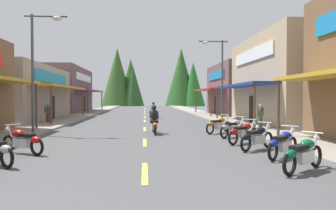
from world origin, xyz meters
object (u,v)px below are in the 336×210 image
Objects in this scene: rider_cruising_lead at (154,122)px; motorcycle_parked_right_6 at (219,125)px; streetlamp_right at (218,69)px; motorcycle_parked_right_4 at (243,132)px; motorcycle_parked_left_2 at (23,140)px; motorcycle_parked_right_1 at (303,154)px; rider_cruising_trailing at (153,112)px; motorcycle_parked_right_3 at (257,137)px; streetlamp_left at (39,57)px; pedestrian_strolling at (261,115)px; motorcycle_parked_right_5 at (233,128)px; pedestrian_browsing at (48,112)px; motorcycle_parked_right_2 at (283,143)px.

motorcycle_parked_right_6 is at bearing -93.33° from rider_cruising_lead.
streetlamp_right is 10.95m from motorcycle_parked_right_4.
motorcycle_parked_right_6 is 10.16m from motorcycle_parked_left_2.
rider_cruising_trailing reaches higher than motorcycle_parked_right_1.
rider_cruising_lead is (-5.04, -6.31, -3.47)m from streetlamp_right.
motorcycle_parked_right_1 is 9.00m from motorcycle_parked_right_6.
motorcycle_parked_right_4 is at bearing 52.73° from motorcycle_parked_right_3.
motorcycle_parked_right_6 is at bearing 54.35° from motorcycle_parked_right_1.
motorcycle_parked_right_4 is (0.02, 5.13, 0.00)m from motorcycle_parked_right_1.
motorcycle_parked_right_1 is 9.12m from motorcycle_parked_left_2.
streetlamp_left is 3.92× the size of pedestrian_strolling.
motorcycle_parked_right_5 is at bearing -117.70° from rider_cruising_lead.
pedestrian_strolling is at bearing -72.78° from streetlamp_right.
motorcycle_parked_left_2 is at bearing 20.47° from pedestrian_browsing.
motorcycle_parked_left_2 is (-8.82, 1.35, 0.00)m from motorcycle_parked_right_2.
pedestrian_strolling is at bearing 25.68° from motorcycle_parked_right_4.
motorcycle_parked_right_5 is at bearing 50.25° from motorcycle_parked_right_3.
rider_cruising_trailing is (6.37, 12.44, -3.49)m from streetlamp_left.
motorcycle_parked_right_1 is 1.91m from motorcycle_parked_right_2.
motorcycle_parked_right_1 is at bearing -127.51° from motorcycle_parked_right_3.
motorcycle_parked_right_4 is 15.99m from pedestrian_browsing.
pedestrian_browsing reaches higher than motorcycle_parked_right_2.
pedestrian_browsing is at bearing 120.67° from rider_cruising_trailing.
rider_cruising_trailing is (-3.42, 21.35, 0.17)m from motorcycle_parked_right_1.
rider_cruising_lead is 10.57m from pedestrian_browsing.
motorcycle_parked_right_2 is at bearing 127.97° from pedestrian_strolling.
motorcycle_parked_right_2 is 9.00m from pedestrian_strolling.
pedestrian_browsing is at bearing 32.77° from pedestrian_strolling.
rider_cruising_trailing reaches higher than motorcycle_parked_right_5.
pedestrian_browsing is (-3.02, 12.92, 0.41)m from motorcycle_parked_left_2.
motorcycle_parked_left_2 is at bearing 177.05° from motorcycle_parked_right_6.
rider_cruising_trailing is 9.64m from pedestrian_browsing.
rider_cruising_trailing is at bearing 129.85° from pedestrian_browsing.
streetlamp_left reaches higher than pedestrian_strolling.
streetlamp_right is (11.11, 6.45, -0.02)m from streetlamp_left.
pedestrian_browsing reaches higher than motorcycle_parked_right_3.
motorcycle_parked_right_3 is (9.81, -5.41, -3.66)m from streetlamp_left.
streetlamp_right is 2.96× the size of rider_cruising_trailing.
motorcycle_parked_right_4 is 16.59m from rider_cruising_trailing.
rider_cruising_trailing is (5.10, 18.11, 0.17)m from motorcycle_parked_left_2.
streetlamp_left is 3.62× the size of motorcycle_parked_right_6.
motorcycle_parked_right_4 is 2.09m from motorcycle_parked_right_5.
motorcycle_parked_right_2 is 7.12m from motorcycle_parked_right_6.
motorcycle_parked_right_3 and motorcycle_parked_left_2 have the same top height.
streetlamp_right is at bearing -143.50° from rider_cruising_trailing.
pedestrian_strolling is (12.62, 1.60, -3.21)m from streetlamp_left.
motorcycle_parked_right_3 is 8.54m from motorcycle_parked_left_2.
motorcycle_parked_right_3 is at bearing 58.14° from motorcycle_parked_right_2.
rider_cruising_trailing reaches higher than pedestrian_browsing.
motorcycle_parked_right_3 is 0.82× the size of rider_cruising_trailing.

